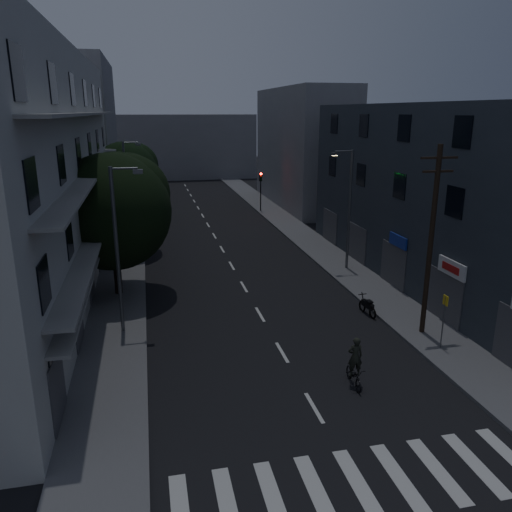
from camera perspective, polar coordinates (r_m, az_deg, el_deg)
name	(u,v)px	position (r m, az deg, el deg)	size (l,w,h in m)	color
ground	(221,248)	(40.09, -4.00, 0.97)	(160.00, 160.00, 0.00)	black
sidewalk_left	(125,252)	(39.73, -14.76, 0.43)	(3.00, 90.00, 0.15)	#565659
sidewalk_right	(310,242)	(41.78, 6.22, 1.65)	(3.00, 90.00, 0.15)	#565659
crosswalk	(358,483)	(16.41, 11.60, -24.11)	(10.90, 3.00, 0.01)	beige
lane_markings	(211,230)	(46.10, -5.16, 2.97)	(0.15, 60.50, 0.01)	beige
building_left	(33,174)	(32.12, -24.13, 8.51)	(7.00, 36.00, 14.00)	#ACACA7
building_right	(439,196)	(32.83, 20.23, 6.41)	(6.19, 28.00, 11.00)	#292F37
building_far_left	(86,134)	(61.67, -18.91, 13.05)	(6.00, 20.00, 16.00)	slate
building_far_right	(302,148)	(58.14, 5.31, 12.20)	(6.00, 20.00, 13.00)	slate
building_far_end	(179,146)	(83.65, -8.78, 12.28)	(24.00, 8.00, 10.00)	slate
tree_near	(113,207)	(29.53, -15.98, 5.38)	(6.66, 6.66, 8.22)	black
tree_mid	(117,190)	(38.70, -15.59, 7.26)	(6.17, 6.17, 7.59)	black
tree_far	(126,172)	(49.11, -14.62, 9.23)	(6.23, 6.23, 7.70)	black
traffic_signal_far_right	(261,183)	(53.72, 0.54, 8.29)	(0.28, 0.37, 4.10)	black
traffic_signal_far_left	(138,183)	(55.21, -13.30, 8.08)	(0.28, 0.37, 4.10)	black
street_lamp_left_near	(119,243)	(24.25, -15.40, 1.46)	(1.51, 0.25, 8.00)	#53565A
street_lamp_right	(348,204)	(33.87, 10.48, 5.87)	(1.51, 0.25, 8.00)	#585B60
street_lamp_left_far	(127,185)	(43.59, -14.49, 7.90)	(1.51, 0.25, 8.00)	slate
utility_pole	(431,238)	(24.53, 19.38, 1.93)	(1.80, 0.24, 9.00)	black
bus_stop_sign	(444,312)	(23.99, 20.72, -6.01)	(0.06, 0.35, 2.52)	#595B60
motorcycle	(367,307)	(27.56, 12.62, -5.69)	(0.50, 1.72, 1.10)	black
cyclist	(354,369)	(20.63, 11.18, -12.59)	(0.67, 1.67, 2.08)	black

